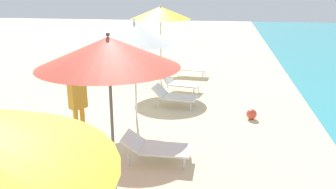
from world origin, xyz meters
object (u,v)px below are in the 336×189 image
object	(u,v)px
person_walking_mid	(78,100)
lounger_farthest_shoreside	(186,68)
umbrella_third	(109,52)
person_walking_near	(109,47)
lounger_fourth_shoreside	(174,96)
lounger_farthest_inland	(179,82)
beach_ball	(252,114)
umbrella_farthest	(161,13)
lounger_third_shoreside	(156,147)
umbrella_fourth	(134,32)

from	to	relation	value
person_walking_mid	lounger_farthest_shoreside	bearing A→B (deg)	-70.99
umbrella_third	person_walking_near	bearing A→B (deg)	108.86
lounger_fourth_shoreside	lounger_farthest_inland	world-z (taller)	lounger_farthest_inland
lounger_farthest_shoreside	beach_ball	xyz separation A→B (m)	(2.26, -4.46, -0.20)
lounger_farthest_inland	beach_ball	xyz separation A→B (m)	(2.24, -2.29, -0.17)
umbrella_third	umbrella_farthest	distance (m)	7.33
umbrella_farthest	lounger_farthest_shoreside	distance (m)	2.60
umbrella_third	lounger_farthest_shoreside	xyz separation A→B (m)	(0.21, 8.49, -2.08)
lounger_farthest_inland	beach_ball	world-z (taller)	lounger_farthest_inland
lounger_third_shoreside	lounger_farthest_inland	bearing A→B (deg)	92.51
lounger_third_shoreside	lounger_fourth_shoreside	world-z (taller)	lounger_fourth_shoreside
lounger_fourth_shoreside	person_walking_near	bearing A→B (deg)	133.41
lounger_farthest_shoreside	lounger_farthest_inland	world-z (taller)	lounger_farthest_inland
person_walking_near	beach_ball	world-z (taller)	person_walking_near
lounger_farthest_shoreside	person_walking_mid	distance (m)	6.78
lounger_farthest_shoreside	person_walking_near	world-z (taller)	person_walking_near
lounger_farthest_inland	person_walking_mid	distance (m)	4.74
lounger_fourth_shoreside	person_walking_mid	world-z (taller)	person_walking_mid
umbrella_third	umbrella_farthest	xyz separation A→B (m)	(-0.58, 7.31, 0.09)
lounger_farthest_shoreside	beach_ball	bearing A→B (deg)	-58.22
umbrella_third	lounger_farthest_shoreside	size ratio (longest dim) A/B	1.68
umbrella_fourth	person_walking_near	world-z (taller)	umbrella_fourth
umbrella_farthest	lounger_farthest_shoreside	bearing A→B (deg)	56.41
lounger_fourth_shoreside	beach_ball	size ratio (longest dim) A/B	4.86
umbrella_fourth	lounger_farthest_inland	xyz separation A→B (m)	(0.78, 2.75, -1.97)
lounger_fourth_shoreside	person_walking_near	size ratio (longest dim) A/B	0.88
lounger_third_shoreside	beach_ball	bearing A→B (deg)	53.55
umbrella_third	person_walking_mid	xyz separation A→B (m)	(-1.43, 1.94, -1.44)
lounger_fourth_shoreside	lounger_farthest_shoreside	bearing A→B (deg)	98.05
umbrella_fourth	umbrella_farthest	distance (m)	3.74
lounger_fourth_shoreside	lounger_farthest_shoreside	world-z (taller)	lounger_farthest_shoreside
lounger_third_shoreside	beach_ball	size ratio (longest dim) A/B	4.92
beach_ball	umbrella_fourth	bearing A→B (deg)	-171.32
lounger_third_shoreside	person_walking_mid	world-z (taller)	person_walking_mid
lounger_third_shoreside	person_walking_near	world-z (taller)	person_walking_near
umbrella_third	person_walking_mid	distance (m)	2.81
umbrella_fourth	person_walking_near	xyz separation A→B (m)	(-2.68, 5.89, -1.36)
person_walking_near	person_walking_mid	xyz separation A→B (m)	(1.80, -7.52, 0.07)
beach_ball	umbrella_farthest	bearing A→B (deg)	132.90
lounger_fourth_shoreside	person_walking_near	distance (m)	5.94
umbrella_fourth	umbrella_third	bearing A→B (deg)	-81.26
person_walking_mid	umbrella_fourth	bearing A→B (deg)	-85.32
lounger_third_shoreside	lounger_farthest_inland	xyz separation A→B (m)	(-0.21, 5.03, -0.00)
lounger_farthest_shoreside	person_walking_near	bearing A→B (deg)	169.17
lounger_fourth_shoreside	lounger_farthest_inland	bearing A→B (deg)	98.97
umbrella_fourth	person_walking_near	distance (m)	6.62
lounger_farthest_inland	person_walking_near	world-z (taller)	person_walking_near
lounger_third_shoreside	beach_ball	distance (m)	3.41
lounger_fourth_shoreside	umbrella_third	bearing A→B (deg)	-86.62
beach_ball	umbrella_third	bearing A→B (deg)	-121.44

